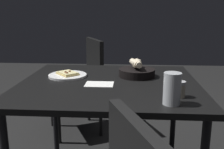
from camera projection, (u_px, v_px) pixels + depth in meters
dining_table at (109, 92)px, 1.57m from camera, size 1.05×0.94×0.72m
pizza_plate at (68, 75)px, 1.68m from camera, size 0.24×0.24×0.04m
bread_basket at (137, 71)px, 1.67m from camera, size 0.23×0.23×0.11m
beer_glass at (172, 91)px, 1.17m from camera, size 0.08×0.08×0.15m
pepper_shaker at (180, 90)px, 1.28m from camera, size 0.06×0.06×0.08m
napkin at (99, 84)px, 1.50m from camera, size 0.16×0.12×0.00m
chair_far at (83, 79)px, 2.46m from camera, size 0.59×0.59×0.87m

